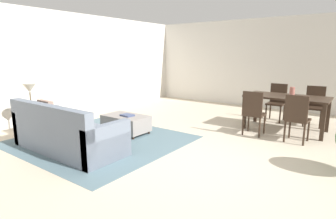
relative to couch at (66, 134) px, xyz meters
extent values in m
plane|color=beige|center=(2.19, 0.94, -0.29)|extent=(10.80, 10.80, 0.00)
cube|color=silver|center=(2.19, 5.94, 1.06)|extent=(9.00, 0.12, 2.70)
cube|color=silver|center=(-2.31, 1.44, 1.06)|extent=(0.12, 11.00, 2.70)
cube|color=slate|center=(0.04, 0.72, -0.29)|extent=(3.00, 2.80, 0.01)
cube|color=slate|center=(0.00, 0.05, -0.08)|extent=(2.14, 0.88, 0.42)
cube|color=slate|center=(0.00, -0.31, 0.35)|extent=(2.14, 0.16, 0.44)
cube|color=slate|center=(-1.00, 0.05, 0.02)|extent=(0.14, 0.88, 0.62)
cube|color=slate|center=(1.00, 0.05, 0.02)|extent=(0.14, 0.88, 0.62)
cube|color=gray|center=(-0.56, -0.03, 0.33)|extent=(0.42, 0.14, 0.42)
cube|color=slate|center=(0.00, -0.06, 0.30)|extent=(0.36, 0.13, 0.36)
cube|color=tan|center=(0.56, -0.05, 0.30)|extent=(0.36, 0.12, 0.36)
cube|color=gray|center=(0.07, 1.38, -0.07)|extent=(0.96, 0.58, 0.32)
cylinder|color=#332319|center=(-0.36, 1.62, -0.26)|extent=(0.05, 0.05, 0.06)
cylinder|color=#332319|center=(0.50, 1.62, -0.26)|extent=(0.05, 0.05, 0.06)
cylinder|color=#332319|center=(-0.36, 1.14, -0.26)|extent=(0.05, 0.05, 0.06)
cylinder|color=#332319|center=(0.50, 1.14, -0.26)|extent=(0.05, 0.05, 0.06)
cube|color=brown|center=(-1.37, 0.14, 0.24)|extent=(0.40, 0.40, 0.03)
cylinder|color=brown|center=(-1.54, 0.31, -0.03)|extent=(0.04, 0.04, 0.52)
cylinder|color=brown|center=(-1.20, 0.31, -0.03)|extent=(0.04, 0.04, 0.52)
cylinder|color=brown|center=(-1.54, -0.03, -0.03)|extent=(0.04, 0.04, 0.52)
cylinder|color=brown|center=(-1.20, -0.03, -0.03)|extent=(0.04, 0.04, 0.52)
cylinder|color=brown|center=(-1.37, 0.14, 0.27)|extent=(0.16, 0.16, 0.02)
cylinder|color=brown|center=(-1.37, 0.14, 0.44)|extent=(0.02, 0.02, 0.32)
cone|color=beige|center=(-1.37, 0.14, 0.69)|extent=(0.26, 0.26, 0.18)
cube|color=#332319|center=(2.73, 3.61, 0.45)|extent=(1.67, 0.87, 0.04)
cube|color=#332319|center=(1.95, 3.99, 0.07)|extent=(0.07, 0.07, 0.72)
cube|color=#332319|center=(3.51, 3.99, 0.07)|extent=(0.07, 0.07, 0.72)
cube|color=#332319|center=(1.95, 3.23, 0.07)|extent=(0.07, 0.07, 0.72)
cube|color=#332319|center=(3.51, 3.23, 0.07)|extent=(0.07, 0.07, 0.72)
cube|color=#332319|center=(2.29, 2.89, 0.14)|extent=(0.41, 0.41, 0.04)
cube|color=#332319|center=(2.29, 2.71, 0.39)|extent=(0.40, 0.05, 0.47)
cylinder|color=#332319|center=(2.12, 3.06, -0.09)|extent=(0.04, 0.04, 0.41)
cylinder|color=#332319|center=(2.46, 3.06, -0.09)|extent=(0.04, 0.04, 0.41)
cylinder|color=#332319|center=(2.12, 2.72, -0.09)|extent=(0.04, 0.04, 0.41)
cylinder|color=#332319|center=(2.46, 2.72, -0.09)|extent=(0.04, 0.04, 0.41)
cube|color=#332319|center=(3.12, 2.90, 0.14)|extent=(0.42, 0.42, 0.04)
cube|color=#332319|center=(3.11, 2.72, 0.39)|extent=(0.40, 0.06, 0.47)
cylinder|color=#332319|center=(2.95, 3.07, -0.09)|extent=(0.04, 0.04, 0.41)
cylinder|color=#332319|center=(3.29, 3.06, -0.09)|extent=(0.04, 0.04, 0.41)
cylinder|color=#332319|center=(2.94, 2.73, -0.09)|extent=(0.04, 0.04, 0.41)
cylinder|color=#332319|center=(3.28, 2.72, -0.09)|extent=(0.04, 0.04, 0.41)
cube|color=#332319|center=(2.32, 4.36, 0.14)|extent=(0.41, 0.41, 0.04)
cube|color=#332319|center=(2.32, 4.54, 0.39)|extent=(0.40, 0.05, 0.47)
cylinder|color=#332319|center=(2.48, 4.19, -0.09)|extent=(0.04, 0.04, 0.41)
cylinder|color=#332319|center=(2.14, 4.19, -0.09)|extent=(0.04, 0.04, 0.41)
cylinder|color=#332319|center=(2.49, 4.53, -0.09)|extent=(0.04, 0.04, 0.41)
cylinder|color=#332319|center=(2.15, 4.53, -0.09)|extent=(0.04, 0.04, 0.41)
cube|color=#332319|center=(3.17, 4.35, 0.14)|extent=(0.42, 0.42, 0.04)
cube|color=#332319|center=(3.16, 4.53, 0.39)|extent=(0.40, 0.06, 0.47)
cylinder|color=#332319|center=(3.35, 4.19, -0.09)|extent=(0.04, 0.04, 0.41)
cylinder|color=#332319|center=(3.01, 4.17, -0.09)|extent=(0.04, 0.04, 0.41)
cylinder|color=#332319|center=(3.33, 4.53, -0.09)|extent=(0.04, 0.04, 0.41)
cylinder|color=#332319|center=(2.99, 4.51, -0.09)|extent=(0.04, 0.04, 0.41)
cylinder|color=#B26659|center=(2.83, 3.62, 0.57)|extent=(0.10, 0.10, 0.20)
cube|color=#3F4C72|center=(0.13, 1.37, 0.10)|extent=(0.28, 0.22, 0.03)
camera|label=1|loc=(4.12, -2.62, 1.38)|focal=29.28mm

